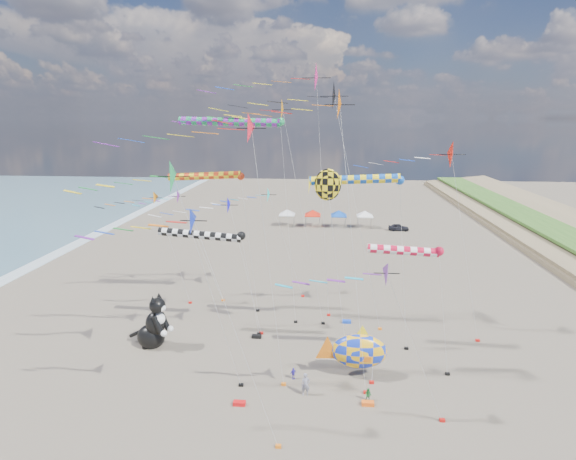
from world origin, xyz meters
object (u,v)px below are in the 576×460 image
(child_blue, at_px, (293,373))
(fish_inflatable, at_px, (358,351))
(child_green, at_px, (368,395))
(parked_car, at_px, (399,227))
(person_adult, at_px, (306,385))
(cat_inflatable, at_px, (153,320))

(child_blue, bearing_deg, fish_inflatable, -25.24)
(child_green, height_order, parked_car, parked_car)
(child_green, xyz_separation_m, parked_car, (10.29, 53.37, 0.12))
(person_adult, bearing_deg, parked_car, 65.11)
(fish_inflatable, relative_size, child_green, 5.77)
(parked_car, bearing_deg, child_blue, 162.57)
(person_adult, bearing_deg, child_green, -13.30)
(parked_car, bearing_deg, person_adult, 164.31)
(parked_car, bearing_deg, fish_inflatable, 167.82)
(child_blue, distance_m, parked_car, 53.37)
(cat_inflatable, xyz_separation_m, person_adult, (14.23, -6.39, -1.71))
(child_green, bearing_deg, cat_inflatable, -174.42)
(cat_inflatable, xyz_separation_m, fish_inflatable, (18.34, -3.40, -0.36))
(fish_inflatable, bearing_deg, child_blue, -170.54)
(fish_inflatable, height_order, child_green, fish_inflatable)
(child_green, height_order, child_blue, child_green)
(cat_inflatable, bearing_deg, fish_inflatable, 5.97)
(cat_inflatable, relative_size, fish_inflatable, 0.88)
(person_adult, distance_m, child_green, 4.70)
(child_green, xyz_separation_m, child_blue, (-5.76, 2.46, -0.03))
(cat_inflatable, height_order, parked_car, cat_inflatable)
(cat_inflatable, height_order, fish_inflatable, cat_inflatable)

